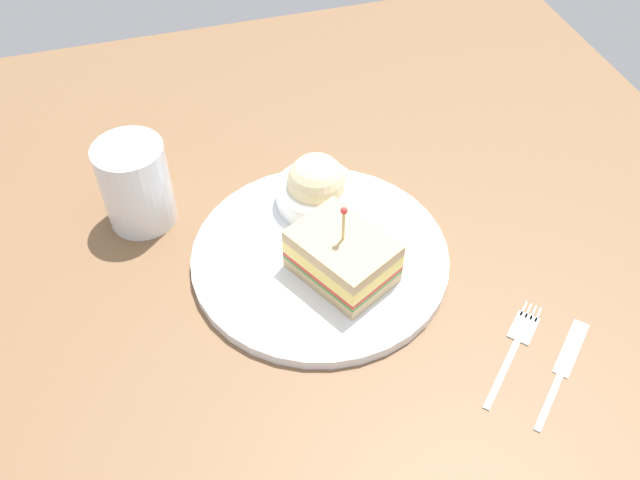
# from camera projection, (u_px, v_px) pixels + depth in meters

# --- Properties ---
(ground_plane) EXTENTS (1.02, 1.02, 0.02)m
(ground_plane) POSITION_uv_depth(u_px,v_px,m) (320.00, 267.00, 0.74)
(ground_plane) COLOR brown
(plate) EXTENTS (0.27, 0.27, 0.01)m
(plate) POSITION_uv_depth(u_px,v_px,m) (320.00, 257.00, 0.73)
(plate) COLOR white
(plate) RESTS_ON ground_plane
(sandwich_half_center) EXTENTS (0.11, 0.12, 0.09)m
(sandwich_half_center) POSITION_uv_depth(u_px,v_px,m) (342.00, 256.00, 0.68)
(sandwich_half_center) COLOR tan
(sandwich_half_center) RESTS_ON plate
(coleslaw_bowl) EXTENTS (0.09, 0.09, 0.06)m
(coleslaw_bowl) POSITION_uv_depth(u_px,v_px,m) (316.00, 187.00, 0.76)
(coleslaw_bowl) COLOR white
(coleslaw_bowl) RESTS_ON plate
(drink_glass) EXTENTS (0.08, 0.08, 0.10)m
(drink_glass) POSITION_uv_depth(u_px,v_px,m) (137.00, 188.00, 0.74)
(drink_glass) COLOR #B74C33
(drink_glass) RESTS_ON ground_plane
(fork) EXTENTS (0.11, 0.10, 0.00)m
(fork) POSITION_uv_depth(u_px,v_px,m) (517.00, 341.00, 0.66)
(fork) COLOR silver
(fork) RESTS_ON ground_plane
(knife) EXTENTS (0.11, 0.10, 0.00)m
(knife) POSITION_uv_depth(u_px,v_px,m) (564.00, 366.00, 0.64)
(knife) COLOR silver
(knife) RESTS_ON ground_plane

